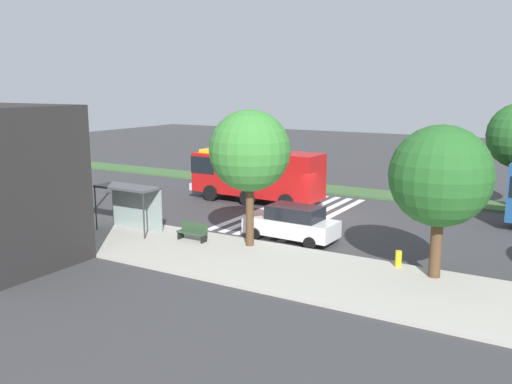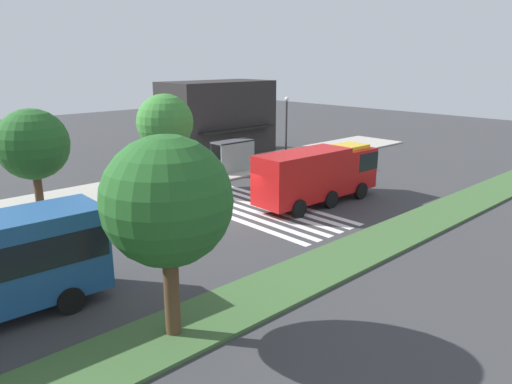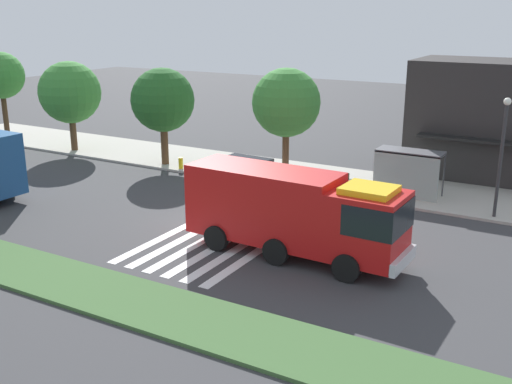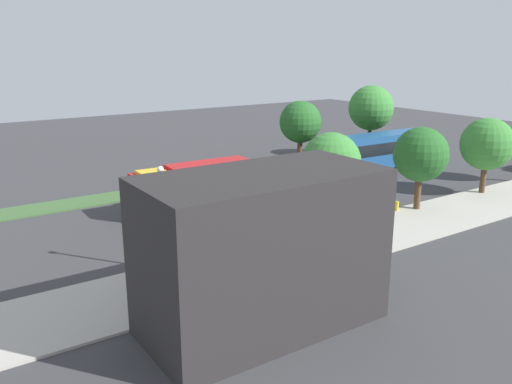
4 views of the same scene
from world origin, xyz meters
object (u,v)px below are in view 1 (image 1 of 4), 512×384
Objects in this scene: fire_truck at (253,173)px; bus_stop_shelter at (132,198)px; parked_car_mid at (292,223)px; street_lamp at (84,159)px; fire_hydrant at (398,259)px; bench_near_shelter at (193,232)px; sidewalk_tree_east at (250,151)px; sidewalk_tree_center at (440,177)px.

fire_truck is 10.21m from bus_stop_shelter.
parked_car_mid is 13.22m from street_lamp.
bus_stop_shelter is at bearing 5.02° from fire_hydrant.
bus_stop_shelter is 5.00× the size of fire_hydrant.
bench_near_shelter is at bearing 172.81° from street_lamp.
sidewalk_tree_east is (-6.93, -0.74, 2.87)m from bus_stop_shelter.
fire_truck is at bearing -45.42° from parked_car_mid.
bus_stop_shelter is 0.61× the size of street_lamp.
fire_truck is 15.45m from fire_hydrant.
parked_car_mid is 8.60m from sidewalk_tree_center.
sidewalk_tree_east is at bearing 178.03° from street_lamp.
sidewalk_tree_center is at bearing 165.93° from parked_car_mid.
bus_stop_shelter is 7.54m from sidewalk_tree_east.
fire_truck is 11.04m from street_lamp.
street_lamp reaches higher than fire_truck.
fire_truck is at bearing -33.41° from sidewalk_tree_center.
fire_hydrant is at bearing -176.01° from sidewalk_tree_east.
sidewalk_tree_center is at bearing 162.90° from fire_hydrant.
fire_truck reaches higher than bench_near_shelter.
sidewalk_tree_east reaches higher than fire_hydrant.
bench_near_shelter is (4.10, 2.90, -0.35)m from parked_car_mid.
fire_hydrant is (-10.09, -1.20, -0.10)m from bench_near_shelter.
sidewalk_tree_center reaches higher than bench_near_shelter.
sidewalk_tree_east is at bearing 3.99° from fire_hydrant.
bench_near_shelter is 2.29× the size of fire_hydrant.
fire_hydrant is at bearing -173.21° from bench_near_shelter.
bus_stop_shelter is at bearing 6.09° from sidewalk_tree_east.
sidewalk_tree_center is 0.94× the size of sidewalk_tree_east.
fire_hydrant is (-14.09, -1.24, -1.40)m from bus_stop_shelter.
street_lamp reaches higher than parked_car_mid.
sidewalk_tree_east is at bearing -173.91° from bus_stop_shelter.
sidewalk_tree_east reaches higher than sidewalk_tree_center.
street_lamp is at bearing 0.30° from fire_hydrant.
sidewalk_tree_center is at bearing 178.88° from street_lamp.
fire_hydrant is at bearing -17.10° from sidewalk_tree_center.
parked_car_mid is at bearing -160.08° from bus_stop_shelter.
sidewalk_tree_center reaches higher than bus_stop_shelter.
bench_near_shelter is 12.30m from sidewalk_tree_center.
sidewalk_tree_center reaches higher than parked_car_mid.
bus_stop_shelter is 4.20m from bench_near_shelter.
parked_car_mid is at bearing -15.83° from fire_hydrant.
bus_stop_shelter reaches higher than bench_near_shelter.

